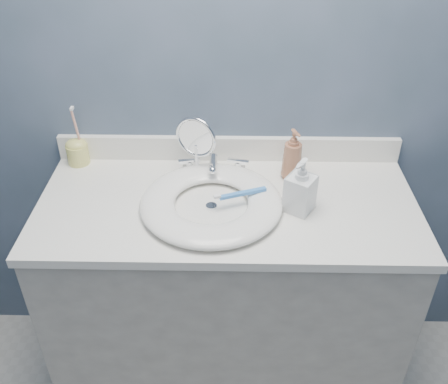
{
  "coord_description": "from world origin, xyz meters",
  "views": [
    {
      "loc": [
        0.01,
        -0.32,
        1.83
      ],
      "look_at": [
        -0.01,
        0.94,
        0.94
      ],
      "focal_mm": 40.0,
      "sensor_mm": 36.0,
      "label": 1
    }
  ],
  "objects_px": {
    "makeup_mirror": "(196,144)",
    "toothbrush_holder": "(77,151)",
    "soap_bottle_amber": "(292,155)",
    "soap_bottle_clear": "(301,186)"
  },
  "relations": [
    {
      "from": "soap_bottle_amber",
      "to": "toothbrush_holder",
      "type": "relative_size",
      "value": 0.82
    },
    {
      "from": "soap_bottle_amber",
      "to": "makeup_mirror",
      "type": "bearing_deg",
      "value": 154.88
    },
    {
      "from": "soap_bottle_amber",
      "to": "toothbrush_holder",
      "type": "distance_m",
      "value": 0.76
    },
    {
      "from": "soap_bottle_clear",
      "to": "toothbrush_holder",
      "type": "relative_size",
      "value": 0.81
    },
    {
      "from": "soap_bottle_amber",
      "to": "soap_bottle_clear",
      "type": "bearing_deg",
      "value": -109.56
    },
    {
      "from": "makeup_mirror",
      "to": "toothbrush_holder",
      "type": "distance_m",
      "value": 0.44
    },
    {
      "from": "soap_bottle_amber",
      "to": "soap_bottle_clear",
      "type": "xyz_separation_m",
      "value": [
        0.01,
        -0.18,
        -0.0
      ]
    },
    {
      "from": "makeup_mirror",
      "to": "toothbrush_holder",
      "type": "xyz_separation_m",
      "value": [
        -0.43,
        0.06,
        -0.07
      ]
    },
    {
      "from": "soap_bottle_amber",
      "to": "soap_bottle_clear",
      "type": "height_order",
      "value": "soap_bottle_amber"
    },
    {
      "from": "makeup_mirror",
      "to": "toothbrush_holder",
      "type": "relative_size",
      "value": 0.99
    }
  ]
}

